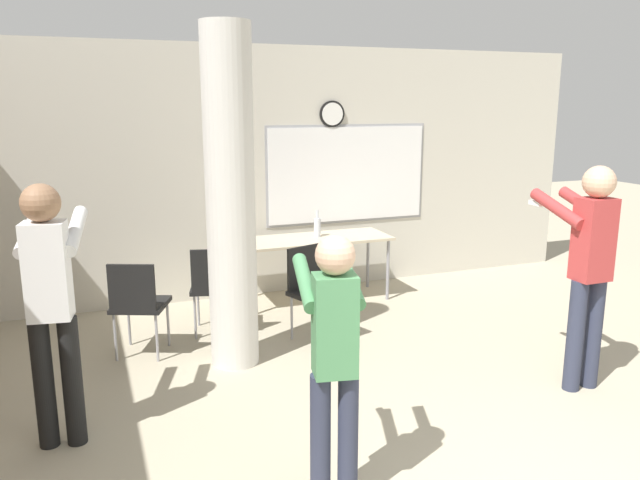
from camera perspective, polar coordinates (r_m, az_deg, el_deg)
The scene contains 10 objects.
wall_back at distance 7.15m, azimuth -4.65°, elevation 6.17°, with size 8.00×0.15×2.80m.
support_pillar at distance 5.13m, azimuth -8.19°, elevation 3.54°, with size 0.40×0.40×2.80m.
folding_table at distance 6.87m, azimuth -0.72°, elevation -0.21°, with size 1.73×0.64×0.72m.
bottle_on_table at distance 6.90m, azimuth -0.24°, elevation 1.23°, with size 0.07×0.07×0.30m.
chair_table_left at distance 6.00m, azimuth -9.66°, elevation -3.91°, with size 0.54×0.54×0.87m.
chair_near_pillar at distance 5.63m, azimuth -16.32°, elevation -5.35°, with size 0.58×0.58×0.87m.
chair_table_front at distance 5.82m, azimuth -0.58°, elevation -4.24°, with size 0.56×0.56×0.87m.
person_watching_back at distance 4.25m, azimuth -23.41°, elevation -4.67°, with size 0.45×0.66×1.72m.
person_playing_side at distance 5.11m, azimuth 23.35°, elevation -1.71°, with size 0.38×0.68×1.74m.
person_playing_front at distance 3.37m, azimuth 1.26°, elevation -10.00°, with size 0.42×0.63×1.53m.
Camera 1 is at (-1.97, -1.77, 2.20)m, focal length 35.00 mm.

